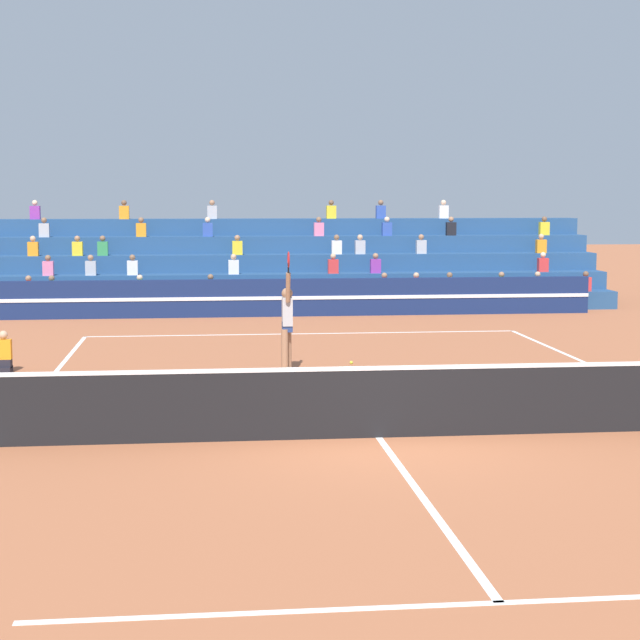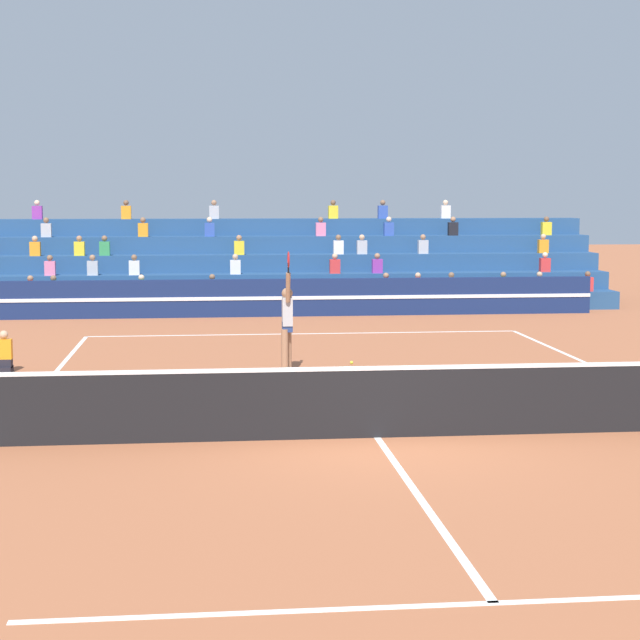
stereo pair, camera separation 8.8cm
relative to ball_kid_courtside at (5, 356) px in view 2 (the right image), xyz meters
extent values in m
plane|color=#AD603D|center=(6.51, -6.54, -0.33)|extent=(120.00, 120.00, 0.00)
cube|color=white|center=(6.51, 5.36, -0.33)|extent=(11.00, 0.10, 0.01)
cube|color=white|center=(6.51, -12.97, -0.33)|extent=(8.25, 0.10, 0.01)
cube|color=white|center=(6.51, -0.12, -0.33)|extent=(8.25, 0.10, 0.01)
cube|color=white|center=(6.51, -6.54, -0.33)|extent=(0.10, 12.85, 0.01)
cube|color=black|center=(6.51, -6.54, 0.17)|extent=(11.90, 0.02, 1.00)
cube|color=white|center=(6.51, -6.54, 0.70)|extent=(11.90, 0.04, 0.06)
cube|color=navy|center=(6.51, 9.41, 0.22)|extent=(18.00, 0.24, 1.10)
cube|color=white|center=(6.51, 9.28, 0.22)|extent=(18.00, 0.02, 0.10)
cube|color=navy|center=(6.51, 10.69, -0.06)|extent=(20.59, 0.95, 0.55)
cube|color=#2D4CA5|center=(14.32, 10.52, 0.44)|extent=(0.32, 0.22, 0.44)
sphere|color=tan|center=(14.32, 10.52, 0.76)|extent=(0.18, 0.18, 0.18)
cube|color=red|center=(15.87, 10.52, 0.44)|extent=(0.32, 0.22, 0.44)
sphere|color=brown|center=(15.87, 10.52, 0.76)|extent=(0.18, 0.18, 0.18)
cube|color=#338C4C|center=(13.17, 10.52, 0.44)|extent=(0.32, 0.22, 0.44)
sphere|color=#9E7051|center=(13.17, 10.52, 0.76)|extent=(0.18, 0.18, 0.18)
cube|color=#338C4C|center=(2.09, 10.52, 0.44)|extent=(0.32, 0.22, 0.44)
sphere|color=beige|center=(2.09, 10.52, 0.76)|extent=(0.18, 0.18, 0.18)
cube|color=teal|center=(-0.49, 10.52, 0.44)|extent=(0.32, 0.22, 0.44)
sphere|color=brown|center=(-0.49, 10.52, 0.76)|extent=(0.18, 0.18, 0.18)
cube|color=red|center=(-1.16, 10.52, 0.44)|extent=(0.32, 0.22, 0.44)
sphere|color=#9E7051|center=(-1.16, 10.52, 0.76)|extent=(0.18, 0.18, 0.18)
cube|color=purple|center=(9.49, 10.52, 0.44)|extent=(0.32, 0.22, 0.44)
sphere|color=#9E7051|center=(9.49, 10.52, 0.76)|extent=(0.18, 0.18, 0.18)
cube|color=#2D4CA5|center=(4.20, 10.52, 0.44)|extent=(0.32, 0.22, 0.44)
sphere|color=brown|center=(4.20, 10.52, 0.76)|extent=(0.18, 0.18, 0.18)
cube|color=silver|center=(11.53, 10.52, 0.44)|extent=(0.32, 0.22, 0.44)
sphere|color=brown|center=(11.53, 10.52, 0.76)|extent=(0.18, 0.18, 0.18)
cube|color=red|center=(10.48, 10.52, 0.44)|extent=(0.32, 0.22, 0.44)
sphere|color=tan|center=(10.48, 10.52, 0.76)|extent=(0.18, 0.18, 0.18)
cube|color=navy|center=(6.51, 11.64, 0.22)|extent=(20.59, 0.95, 1.10)
cube|color=red|center=(14.79, 11.47, 0.99)|extent=(0.32, 0.22, 0.44)
sphere|color=beige|center=(14.79, 11.47, 1.31)|extent=(0.18, 0.18, 0.18)
cube|color=silver|center=(4.92, 11.47, 0.99)|extent=(0.32, 0.22, 0.44)
sphere|color=tan|center=(4.92, 11.47, 1.31)|extent=(0.18, 0.18, 0.18)
cube|color=purple|center=(9.37, 11.47, 0.99)|extent=(0.32, 0.22, 0.44)
sphere|color=#9E7051|center=(9.37, 11.47, 1.31)|extent=(0.18, 0.18, 0.18)
cube|color=pink|center=(-0.71, 11.47, 0.99)|extent=(0.32, 0.22, 0.44)
sphere|color=brown|center=(-0.71, 11.47, 1.31)|extent=(0.18, 0.18, 0.18)
cube|color=silver|center=(1.82, 11.47, 0.99)|extent=(0.32, 0.22, 0.44)
sphere|color=brown|center=(1.82, 11.47, 1.31)|extent=(0.18, 0.18, 0.18)
cube|color=#B2B2B7|center=(0.56, 11.47, 0.99)|extent=(0.32, 0.22, 0.44)
sphere|color=#9E7051|center=(0.56, 11.47, 1.31)|extent=(0.18, 0.18, 0.18)
cube|color=red|center=(8.03, 11.47, 0.99)|extent=(0.32, 0.22, 0.44)
sphere|color=tan|center=(8.03, 11.47, 1.31)|extent=(0.18, 0.18, 0.18)
cube|color=navy|center=(6.51, 12.59, 0.49)|extent=(20.59, 0.95, 1.65)
cube|color=#338C4C|center=(0.85, 12.42, 1.54)|extent=(0.32, 0.22, 0.44)
sphere|color=brown|center=(0.85, 12.42, 1.86)|extent=(0.18, 0.18, 0.18)
cube|color=yellow|center=(5.07, 12.42, 1.54)|extent=(0.32, 0.22, 0.44)
sphere|color=#9E7051|center=(5.07, 12.42, 1.86)|extent=(0.18, 0.18, 0.18)
cube|color=#B2B2B7|center=(11.02, 12.42, 1.54)|extent=(0.32, 0.22, 0.44)
sphere|color=#9E7051|center=(11.02, 12.42, 1.86)|extent=(0.18, 0.18, 0.18)
cube|color=silver|center=(8.25, 12.42, 1.54)|extent=(0.32, 0.22, 0.44)
sphere|color=brown|center=(8.25, 12.42, 1.86)|extent=(0.18, 0.18, 0.18)
cube|color=orange|center=(15.02, 12.42, 1.54)|extent=(0.32, 0.22, 0.44)
sphere|color=tan|center=(15.02, 12.42, 1.86)|extent=(0.18, 0.18, 0.18)
cube|color=yellow|center=(0.07, 12.42, 1.54)|extent=(0.32, 0.22, 0.44)
sphere|color=#9E7051|center=(0.07, 12.42, 1.86)|extent=(0.18, 0.18, 0.18)
cube|color=#B2B2B7|center=(9.02, 12.42, 1.54)|extent=(0.32, 0.22, 0.44)
sphere|color=tan|center=(9.02, 12.42, 1.86)|extent=(0.18, 0.18, 0.18)
cube|color=orange|center=(-1.29, 12.42, 1.54)|extent=(0.32, 0.22, 0.44)
sphere|color=tan|center=(-1.29, 12.42, 1.86)|extent=(0.18, 0.18, 0.18)
cube|color=navy|center=(6.51, 13.54, 0.77)|extent=(20.59, 0.95, 2.20)
cube|color=black|center=(12.22, 13.37, 2.09)|extent=(0.32, 0.22, 0.44)
sphere|color=#9E7051|center=(12.22, 13.37, 2.41)|extent=(0.18, 0.18, 0.18)
cube|color=#2D4CA5|center=(4.14, 13.37, 2.09)|extent=(0.32, 0.22, 0.44)
sphere|color=beige|center=(4.14, 13.37, 2.41)|extent=(0.18, 0.18, 0.18)
cube|color=orange|center=(2.00, 13.37, 2.09)|extent=(0.32, 0.22, 0.44)
sphere|color=brown|center=(2.00, 13.37, 2.41)|extent=(0.18, 0.18, 0.18)
cube|color=#2D4CA5|center=(10.05, 13.37, 2.09)|extent=(0.32, 0.22, 0.44)
sphere|color=beige|center=(10.05, 13.37, 2.41)|extent=(0.18, 0.18, 0.18)
cube|color=#B2B2B7|center=(-1.07, 13.37, 2.09)|extent=(0.32, 0.22, 0.44)
sphere|color=brown|center=(-1.07, 13.37, 2.41)|extent=(0.18, 0.18, 0.18)
cube|color=pink|center=(7.78, 13.37, 2.09)|extent=(0.32, 0.22, 0.44)
sphere|color=brown|center=(7.78, 13.37, 2.41)|extent=(0.18, 0.18, 0.18)
cube|color=yellow|center=(15.42, 13.37, 2.09)|extent=(0.32, 0.22, 0.44)
sphere|color=brown|center=(15.42, 13.37, 2.41)|extent=(0.18, 0.18, 0.18)
cube|color=navy|center=(6.51, 14.49, 1.04)|extent=(20.59, 0.95, 2.75)
cube|color=#2D4CA5|center=(10.00, 14.32, 2.64)|extent=(0.32, 0.22, 0.44)
sphere|color=brown|center=(10.00, 14.32, 2.96)|extent=(0.18, 0.18, 0.18)
cube|color=yellow|center=(8.30, 14.32, 2.64)|extent=(0.32, 0.22, 0.44)
sphere|color=brown|center=(8.30, 14.32, 2.96)|extent=(0.18, 0.18, 0.18)
cube|color=#B2B2B7|center=(4.30, 14.32, 2.64)|extent=(0.32, 0.22, 0.44)
sphere|color=#9E7051|center=(4.30, 14.32, 2.96)|extent=(0.18, 0.18, 0.18)
cube|color=purple|center=(-1.48, 14.32, 2.64)|extent=(0.32, 0.22, 0.44)
sphere|color=beige|center=(-1.48, 14.32, 2.96)|extent=(0.18, 0.18, 0.18)
cube|color=orange|center=(1.40, 14.32, 2.64)|extent=(0.32, 0.22, 0.44)
sphere|color=brown|center=(1.40, 14.32, 2.96)|extent=(0.18, 0.18, 0.18)
cube|color=silver|center=(12.17, 14.32, 2.64)|extent=(0.32, 0.22, 0.44)
sphere|color=beige|center=(12.17, 14.32, 2.96)|extent=(0.18, 0.18, 0.18)
cube|color=black|center=(0.00, 0.00, -0.27)|extent=(0.28, 0.36, 0.12)
cube|color=black|center=(0.00, 0.00, -0.15)|extent=(0.28, 0.24, 0.18)
cube|color=orange|center=(0.00, 0.00, 0.14)|extent=(0.30, 0.18, 0.40)
sphere|color=tan|center=(0.00, 0.00, 0.43)|extent=(0.17, 0.17, 0.17)
cylinder|color=#9E7051|center=(5.65, -0.60, 0.12)|extent=(0.14, 0.14, 0.90)
cylinder|color=#9E7051|center=(5.57, -0.82, 0.12)|extent=(0.14, 0.14, 0.90)
cube|color=navy|center=(5.63, -0.70, 0.61)|extent=(0.21, 0.32, 0.20)
cube|color=#B2B2B7|center=(5.63, -0.70, 0.91)|extent=(0.21, 0.36, 0.56)
sphere|color=#9E7051|center=(5.63, -0.70, 1.27)|extent=(0.22, 0.22, 0.22)
cube|color=white|center=(5.69, -0.60, -0.29)|extent=(0.26, 0.12, 0.09)
cube|color=white|center=(5.61, -0.82, -0.29)|extent=(0.26, 0.12, 0.09)
cylinder|color=#9E7051|center=(5.63, -0.46, 0.85)|extent=(0.09, 0.09, 0.56)
cylinder|color=#9E7051|center=(5.62, -1.01, 1.41)|extent=(0.09, 0.27, 0.60)
cylinder|color=black|center=(5.62, -1.13, 1.80)|extent=(0.03, 0.10, 0.22)
torus|color=#B21E1E|center=(5.62, -1.18, 1.97)|extent=(0.03, 0.39, 0.39)
sphere|color=#C6DB33|center=(7.05, 0.31, -0.30)|extent=(0.07, 0.07, 0.07)
camera|label=1|loc=(3.99, -21.68, 3.19)|focal=60.00mm
camera|label=2|loc=(4.08, -21.69, 3.19)|focal=60.00mm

